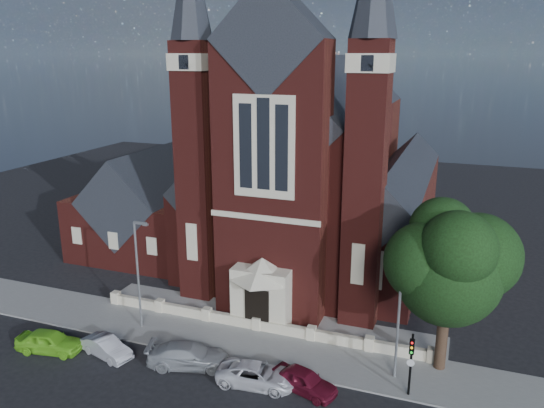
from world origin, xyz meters
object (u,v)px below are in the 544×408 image
at_px(parish_hall, 150,212).
at_px(traffic_signal, 411,357).
at_px(car_lime_van, 50,341).
at_px(church, 321,172).
at_px(car_silver_b, 189,356).
at_px(car_dark_red, 304,381).
at_px(street_lamp_right, 401,310).
at_px(car_silver_a, 107,347).
at_px(car_white_suv, 257,375).
at_px(street_tree, 450,268).
at_px(street_lamp_left, 139,269).

relative_size(parish_hall, traffic_signal, 3.05).
bearing_deg(car_lime_van, church, -36.38).
height_order(car_silver_b, car_dark_red, car_silver_b).
distance_m(street_lamp_right, traffic_signal, 2.71).
relative_size(traffic_signal, car_silver_a, 1.04).
xyz_separation_m(street_lamp_right, car_white_suv, (-7.73, -3.49, -3.93)).
relative_size(church, parish_hall, 2.86).
bearing_deg(car_silver_a, traffic_signal, -66.95).
xyz_separation_m(street_tree, car_white_suv, (-10.23, -5.20, -6.29)).
distance_m(church, car_white_suv, 23.78).
bearing_deg(car_silver_a, street_lamp_left, 14.75).
distance_m(church, street_lamp_left, 20.84).
relative_size(parish_hall, car_silver_a, 3.16).
relative_size(church, traffic_signal, 8.72).
xyz_separation_m(street_lamp_left, car_white_suv, (10.27, -3.49, -3.93)).
bearing_deg(street_lamp_right, car_silver_a, -167.51).
bearing_deg(street_tree, car_silver_a, -164.49).
height_order(street_lamp_left, traffic_signal, street_lamp_left).
xyz_separation_m(street_tree, car_silver_b, (-14.98, -4.89, -6.20)).
relative_size(parish_hall, street_tree, 1.14).
relative_size(street_lamp_right, car_white_suv, 1.69).
bearing_deg(street_lamp_left, car_silver_b, -29.88).
bearing_deg(car_silver_a, car_silver_b, -65.88).
distance_m(street_lamp_right, car_silver_a, 18.93).
height_order(parish_hall, street_tree, street_tree).
bearing_deg(car_dark_red, parish_hall, 68.41).
xyz_separation_m(church, car_silver_a, (-7.98, -22.94, -7.55)).
distance_m(parish_hall, car_lime_van, 19.56).
xyz_separation_m(street_lamp_right, car_silver_b, (-12.47, -3.18, -3.84)).
bearing_deg(street_lamp_left, car_white_suv, -18.78).
bearing_deg(car_silver_b, church, -22.66).
xyz_separation_m(parish_hall, car_silver_b, (13.62, -17.18, -3.25)).
bearing_deg(parish_hall, car_lime_van, -77.64).
bearing_deg(car_silver_a, street_lamp_right, -61.75).
relative_size(car_white_suv, car_dark_red, 1.18).
height_order(traffic_signal, car_dark_red, traffic_signal).
bearing_deg(car_white_suv, street_lamp_left, 65.98).
height_order(church, traffic_signal, church).
bearing_deg(car_dark_red, car_lime_van, 113.09).
xyz_separation_m(street_lamp_right, car_dark_red, (-4.88, -3.11, -3.91)).
xyz_separation_m(church, car_lime_van, (-11.87, -23.78, -7.44)).
relative_size(parish_hall, car_silver_b, 2.34).
bearing_deg(street_tree, car_dark_red, -146.90).
xyz_separation_m(church, parish_hall, (-16.00, -4.94, -4.17)).
relative_size(traffic_signal, car_dark_red, 0.99).
bearing_deg(car_white_suv, car_dark_red, -87.59).
distance_m(street_tree, street_lamp_left, 20.71).
height_order(street_tree, car_white_suv, street_tree).
relative_size(parish_hall, car_lime_van, 2.78).
bearing_deg(car_silver_a, parish_hall, 39.78).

